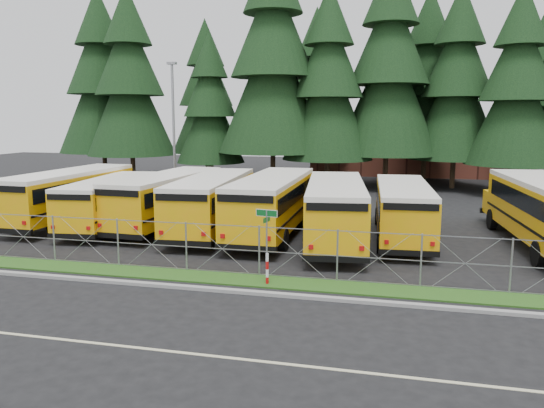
{
  "coord_description": "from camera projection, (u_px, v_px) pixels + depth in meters",
  "views": [
    {
      "loc": [
        4.09,
        -20.12,
        6.09
      ],
      "look_at": [
        -1.7,
        4.0,
        2.01
      ],
      "focal_mm": 35.0,
      "sensor_mm": 36.0,
      "label": 1
    }
  ],
  "objects": [
    {
      "name": "conifer_11",
      "position": [
        316.0,
        92.0,
        55.38
      ],
      "size": [
        7.8,
        7.8,
        17.24
      ],
      "primitive_type": null,
      "color": "black",
      "rests_on": "ground"
    },
    {
      "name": "bus_3",
      "position": [
        214.0,
        204.0,
        28.38
      ],
      "size": [
        3.52,
        11.54,
        2.98
      ],
      "primitive_type": null,
      "rotation": [
        0.0,
        0.0,
        0.07
      ],
      "color": "#DEA907",
      "rests_on": "ground"
    },
    {
      "name": "bus_1",
      "position": [
        113.0,
        203.0,
        29.59
      ],
      "size": [
        3.56,
        10.56,
        2.71
      ],
      "primitive_type": null,
      "rotation": [
        0.0,
        0.0,
        0.11
      ],
      "color": "#DEA907",
      "rests_on": "ground"
    },
    {
      "name": "conifer_4",
      "position": [
        328.0,
        88.0,
        44.29
      ],
      "size": [
        7.68,
        7.68,
        16.97
      ],
      "primitive_type": null,
      "color": "black",
      "rests_on": "ground"
    },
    {
      "name": "brick_building",
      "position": [
        417.0,
        146.0,
        57.74
      ],
      "size": [
        22.0,
        10.0,
        6.0
      ],
      "primitive_type": "cube",
      "color": "brown",
      "rests_on": "ground"
    },
    {
      "name": "bus_5",
      "position": [
        335.0,
        212.0,
        25.86
      ],
      "size": [
        4.14,
        11.78,
        3.02
      ],
      "primitive_type": null,
      "rotation": [
        0.0,
        0.0,
        0.13
      ],
      "color": "#DEA907",
      "rests_on": "ground"
    },
    {
      "name": "conifer_12",
      "position": [
        427.0,
        87.0,
        48.24
      ],
      "size": [
        7.94,
        7.94,
        17.56
      ],
      "primitive_type": null,
      "color": "black",
      "rests_on": "ground"
    },
    {
      "name": "conifer_5",
      "position": [
        389.0,
        74.0,
        44.74
      ],
      "size": [
        8.78,
        8.78,
        19.42
      ],
      "primitive_type": null,
      "color": "black",
      "rests_on": "ground"
    },
    {
      "name": "conifer_13",
      "position": [
        539.0,
        98.0,
        48.96
      ],
      "size": [
        7.05,
        7.05,
        15.58
      ],
      "primitive_type": null,
      "color": "black",
      "rests_on": "ground"
    },
    {
      "name": "bus_4",
      "position": [
        274.0,
        205.0,
        27.56
      ],
      "size": [
        2.85,
        11.8,
        3.09
      ],
      "primitive_type": null,
      "rotation": [
        0.0,
        0.0,
        0.01
      ],
      "color": "#DEA907",
      "rests_on": "ground"
    },
    {
      "name": "grass_verge",
      "position": [
        281.0,
        283.0,
        19.6
      ],
      "size": [
        50.0,
        1.4,
        0.06
      ],
      "primitive_type": "cube",
      "color": "#264915",
      "rests_on": "ground"
    },
    {
      "name": "street_sign",
      "position": [
        267.0,
        231.0,
        19.11
      ],
      "size": [
        0.83,
        0.55,
        2.81
      ],
      "color": "gray",
      "rests_on": "ground"
    },
    {
      "name": "bus_0",
      "position": [
        74.0,
        196.0,
        30.82
      ],
      "size": [
        3.04,
        11.64,
        3.03
      ],
      "primitive_type": null,
      "rotation": [
        0.0,
        0.0,
        -0.03
      ],
      "color": "#DEA907",
      "rests_on": "ground"
    },
    {
      "name": "conifer_6",
      "position": [
        457.0,
        87.0,
        44.49
      ],
      "size": [
        7.72,
        7.72,
        17.07
      ],
      "primitive_type": null,
      "color": "black",
      "rests_on": "ground"
    },
    {
      "name": "bus_east",
      "position": [
        544.0,
        214.0,
        24.69
      ],
      "size": [
        3.9,
        12.56,
        3.24
      ],
      "primitive_type": null,
      "rotation": [
        0.0,
        0.0,
        0.08
      ],
      "color": "#DEA907",
      "rests_on": "ground"
    },
    {
      "name": "conifer_0",
      "position": [
        101.0,
        85.0,
        51.04
      ],
      "size": [
        8.25,
        8.25,
        18.24
      ],
      "primitive_type": null,
      "color": "black",
      "rests_on": "ground"
    },
    {
      "name": "road_lane_line",
      "position": [
        227.0,
        358.0,
        13.56
      ],
      "size": [
        50.0,
        0.12,
        0.01
      ],
      "primitive_type": "cube",
      "color": "beige",
      "rests_on": "ground"
    },
    {
      "name": "conifer_1",
      "position": [
        130.0,
        86.0,
        48.09
      ],
      "size": [
        8.02,
        8.02,
        17.73
      ],
      "primitive_type": null,
      "color": "black",
      "rests_on": "ground"
    },
    {
      "name": "conifer_3",
      "position": [
        273.0,
        65.0,
        44.98
      ],
      "size": [
        9.41,
        9.41,
        20.82
      ],
      "primitive_type": null,
      "color": "black",
      "rests_on": "ground"
    },
    {
      "name": "bus_6",
      "position": [
        402.0,
        211.0,
        26.54
      ],
      "size": [
        3.15,
        10.88,
        2.82
      ],
      "primitive_type": null,
      "rotation": [
        0.0,
        0.0,
        0.06
      ],
      "color": "#DEA907",
      "rests_on": "ground"
    },
    {
      "name": "conifer_7",
      "position": [
        517.0,
        90.0,
        40.66
      ],
      "size": [
        7.32,
        7.32,
        16.19
      ],
      "primitive_type": null,
      "color": "black",
      "rests_on": "ground"
    },
    {
      "name": "conifer_10",
      "position": [
        206.0,
        98.0,
        55.06
      ],
      "size": [
        7.24,
        7.24,
        16.02
      ],
      "primitive_type": null,
      "color": "black",
      "rests_on": "ground"
    },
    {
      "name": "chainlink_fence",
      "position": [
        285.0,
        253.0,
        20.11
      ],
      "size": [
        44.0,
        0.1,
        2.0
      ],
      "primitive_type": null,
      "color": "gray",
      "rests_on": "ground"
    },
    {
      "name": "striped_bollard",
      "position": [
        267.0,
        269.0,
        19.33
      ],
      "size": [
        0.11,
        0.11,
        1.2
      ],
      "primitive_type": "cylinder",
      "color": "#B20C0C",
      "rests_on": "ground"
    },
    {
      "name": "ground",
      "position": [
        290.0,
        271.0,
        21.24
      ],
      "size": [
        120.0,
        120.0,
        0.0
      ],
      "primitive_type": "plane",
      "color": "black",
      "rests_on": "ground"
    },
    {
      "name": "light_standard",
      "position": [
        174.0,
        125.0,
        40.28
      ],
      "size": [
        0.7,
        0.35,
        10.14
      ],
      "color": "gray",
      "rests_on": "ground"
    },
    {
      "name": "curb",
      "position": [
        272.0,
        294.0,
        18.25
      ],
      "size": [
        50.0,
        0.25,
        0.12
      ],
      "primitive_type": "cube",
      "color": "gray",
      "rests_on": "ground"
    },
    {
      "name": "bus_2",
      "position": [
        170.0,
        200.0,
        29.66
      ],
      "size": [
        3.34,
        11.46,
        2.97
      ],
      "primitive_type": null,
      "rotation": [
        0.0,
        0.0,
        -0.06
      ],
      "color": "#DEA907",
      "rests_on": "ground"
    },
    {
      "name": "conifer_2",
      "position": [
        210.0,
        109.0,
        47.43
      ],
      "size": [
        6.12,
        6.12,
        13.54
      ],
      "primitive_type": null,
      "color": "black",
      "rests_on": "ground"
    }
  ]
}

